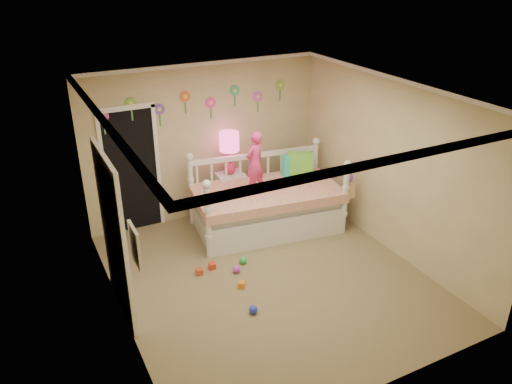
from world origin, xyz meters
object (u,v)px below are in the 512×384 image
daybed (267,192)px  nightstand (230,194)px  child (255,163)px  table_lamp (229,147)px

daybed → nightstand: bearing=121.3°
daybed → child: child is taller
daybed → child: 0.62m
daybed → table_lamp: 0.99m
daybed → nightstand: daybed is taller
child → nightstand: 1.13m
child → table_lamp: (-0.08, 0.76, 0.02)m
child → nightstand: size_ratio=1.33×
daybed → child: bearing=-162.2°
nightstand → child: bearing=-81.6°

